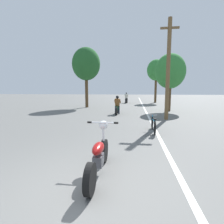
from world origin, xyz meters
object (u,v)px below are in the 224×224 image
at_px(roadside_tree_right_far, 156,70).
at_px(roadside_tree_right_near, 170,72).
at_px(motorcycle_rider_far, 126,99).
at_px(roadside_tree_left, 86,64).
at_px(bicycle_parked, 153,125).
at_px(motorcycle_foreground, 99,155).
at_px(utility_pole, 168,69).
at_px(motorcycle_rider_lead, 117,107).

bearing_deg(roadside_tree_right_far, roadside_tree_right_near, -89.86).
bearing_deg(motorcycle_rider_far, roadside_tree_right_far, 17.32).
xyz_separation_m(roadside_tree_left, bicycle_parked, (5.85, -10.11, -4.11)).
height_order(roadside_tree_left, motorcycle_foreground, roadside_tree_left).
xyz_separation_m(roadside_tree_right_far, motorcycle_foreground, (-3.76, -21.89, -4.06)).
bearing_deg(roadside_tree_left, motorcycle_rider_far, 58.50).
xyz_separation_m(roadside_tree_right_near, roadside_tree_left, (-7.99, 2.20, 1.04)).
bearing_deg(motorcycle_rider_far, roadside_tree_right_near, -64.38).
relative_size(roadside_tree_right_near, motorcycle_foreground, 2.36).
bearing_deg(roadside_tree_right_near, motorcycle_rider_far, 115.62).
bearing_deg(utility_pole, motorcycle_foreground, -110.27).
bearing_deg(roadside_tree_right_near, bicycle_parked, -105.14).
height_order(motorcycle_rider_lead, motorcycle_rider_far, motorcycle_rider_far).
distance_m(utility_pole, motorcycle_rider_lead, 4.71).
height_order(roadside_tree_right_near, bicycle_parked, roadside_tree_right_near).
distance_m(roadside_tree_left, motorcycle_foreground, 15.40).
bearing_deg(motorcycle_foreground, roadside_tree_right_far, 80.26).
bearing_deg(roadside_tree_right_near, roadside_tree_left, 164.64).
relative_size(roadside_tree_right_far, roadside_tree_left, 0.98).
relative_size(motorcycle_foreground, motorcycle_rider_far, 1.02).
height_order(roadside_tree_right_near, roadside_tree_right_far, roadside_tree_right_far).
xyz_separation_m(utility_pole, motorcycle_rider_far, (-3.11, 13.05, -2.60)).
bearing_deg(roadside_tree_right_far, roadside_tree_left, -136.27).
bearing_deg(motorcycle_rider_far, bicycle_parked, -83.22).
xyz_separation_m(motorcycle_foreground, motorcycle_rider_lead, (-0.52, 9.67, 0.09)).
bearing_deg(bicycle_parked, motorcycle_rider_far, 96.78).
bearing_deg(utility_pole, roadside_tree_right_far, 86.15).
relative_size(utility_pole, roadside_tree_left, 0.99).
xyz_separation_m(roadside_tree_right_far, motorcycle_rider_lead, (-4.28, -12.22, -3.97)).
distance_m(roadside_tree_right_near, motorcycle_foreground, 12.99).
bearing_deg(roadside_tree_left, bicycle_parked, -59.94).
distance_m(roadside_tree_right_near, bicycle_parked, 8.75).
height_order(motorcycle_foreground, motorcycle_rider_far, motorcycle_rider_far).
height_order(roadside_tree_left, motorcycle_rider_far, roadside_tree_left).
relative_size(roadside_tree_right_near, motorcycle_rider_far, 2.41).
distance_m(motorcycle_foreground, motorcycle_rider_lead, 9.68).
relative_size(roadside_tree_right_near, motorcycle_rider_lead, 2.49).
xyz_separation_m(motorcycle_rider_far, bicycle_parked, (1.96, -16.46, -0.22)).
relative_size(utility_pole, motorcycle_rider_far, 3.00).
bearing_deg(roadside_tree_right_near, utility_pole, -102.36).
distance_m(utility_pole, motorcycle_foreground, 8.51).
xyz_separation_m(motorcycle_foreground, bicycle_parked, (1.64, 4.15, -0.11)).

